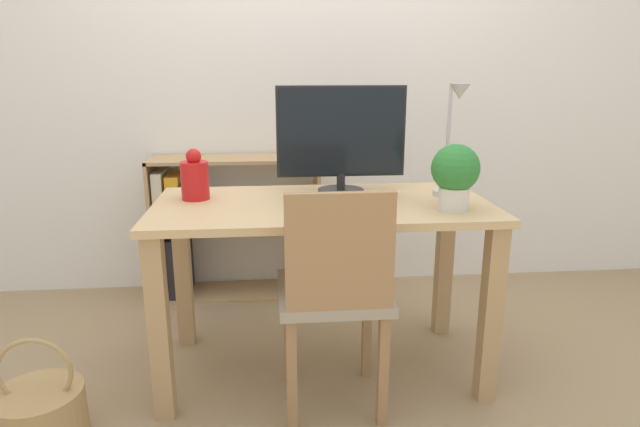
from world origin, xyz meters
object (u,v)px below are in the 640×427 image
(desk_lamp, at_px, (453,129))
(vase, at_px, (195,178))
(keyboard, at_px, (340,200))
(basket, at_px, (41,415))
(chair, at_px, (335,291))
(bookshelf, at_px, (206,229))
(potted_plant, at_px, (455,173))
(monitor, at_px, (341,136))

(desk_lamp, bearing_deg, vase, 175.87)
(keyboard, distance_m, vase, 0.59)
(desk_lamp, bearing_deg, basket, -164.78)
(desk_lamp, distance_m, chair, 0.81)
(chair, bearing_deg, bookshelf, 122.77)
(keyboard, bearing_deg, potted_plant, -21.70)
(chair, xyz_separation_m, basket, (-1.02, -0.09, -0.38))
(potted_plant, distance_m, basket, 1.69)
(chair, xyz_separation_m, bookshelf, (-0.58, 1.14, -0.09))
(potted_plant, bearing_deg, chair, -162.98)
(vase, height_order, bookshelf, vase)
(potted_plant, relative_size, chair, 0.28)
(vase, relative_size, desk_lamp, 0.45)
(keyboard, relative_size, bookshelf, 0.40)
(monitor, bearing_deg, desk_lamp, -17.20)
(potted_plant, bearing_deg, vase, 165.30)
(vase, xyz_separation_m, bookshelf, (-0.06, 0.73, -0.43))
(vase, bearing_deg, desk_lamp, -4.13)
(basket, bearing_deg, vase, 44.64)
(monitor, height_order, keyboard, monitor)
(keyboard, bearing_deg, basket, -159.81)
(vase, height_order, basket, vase)
(chair, height_order, basket, chair)
(monitor, relative_size, chair, 0.62)
(desk_lamp, xyz_separation_m, potted_plant, (-0.05, -0.18, -0.14))
(basket, bearing_deg, keyboard, 20.19)
(monitor, distance_m, potted_plant, 0.51)
(desk_lamp, xyz_separation_m, bookshelf, (-1.09, 0.81, -0.63))
(potted_plant, bearing_deg, bookshelf, 136.52)
(chair, height_order, bookshelf, chair)
(keyboard, distance_m, potted_plant, 0.46)
(monitor, distance_m, vase, 0.62)
(desk_lamp, bearing_deg, keyboard, -177.33)
(desk_lamp, height_order, potted_plant, desk_lamp)
(keyboard, xyz_separation_m, bookshelf, (-0.64, 0.83, -0.35))
(monitor, relative_size, basket, 1.36)
(vase, distance_m, potted_plant, 1.02)
(monitor, height_order, bookshelf, monitor)
(keyboard, height_order, bookshelf, bookshelf)
(potted_plant, bearing_deg, keyboard, 158.30)
(bookshelf, bearing_deg, desk_lamp, -36.48)
(keyboard, distance_m, desk_lamp, 0.53)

